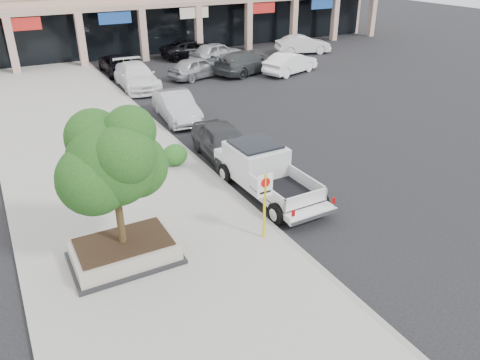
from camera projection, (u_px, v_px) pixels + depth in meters
name	position (u px, v px, depth m)	size (l,w,h in m)	color
ground	(304.00, 214.00, 17.01)	(120.00, 120.00, 0.00)	black
sidewalk	(110.00, 179.00, 19.33)	(8.00, 52.00, 0.15)	gray
curb	(197.00, 160.00, 21.01)	(0.20, 52.00, 0.15)	gray
planter	(124.00, 251.00, 14.13)	(3.20, 2.20, 0.68)	black
planter_tree	(116.00, 159.00, 12.98)	(2.90, 2.55, 4.00)	#312513
no_parking_sign	(265.00, 197.00, 14.71)	(0.55, 0.09, 2.30)	yellow
hedge	(175.00, 155.00, 20.23)	(1.10, 0.99, 0.94)	#164D19
pickup_truck	(270.00, 174.00, 17.88)	(2.14, 5.77, 1.82)	silver
curb_car_a	(224.00, 143.00, 20.99)	(1.89, 4.69, 1.60)	#2F3135
curb_car_b	(176.00, 106.00, 25.79)	(1.65, 4.74, 1.56)	#9EA1A6
curb_car_c	(137.00, 76.00, 31.56)	(2.28, 5.61, 1.63)	white
curb_car_d	(119.00, 65.00, 35.11)	(2.25, 4.87, 1.35)	black
lot_car_a	(197.00, 67.00, 34.04)	(1.82, 4.54, 1.55)	#9A9EA2
lot_car_b	(290.00, 63.00, 35.22)	(1.67, 4.80, 1.58)	white
lot_car_c	(247.00, 62.00, 35.28)	(2.34, 5.76, 1.67)	#303436
lot_car_d	(193.00, 49.00, 40.17)	(2.50, 5.42, 1.51)	black
lot_car_e	(217.00, 52.00, 38.52)	(1.96, 4.88, 1.66)	#A5A9AD
lot_car_f	(303.00, 45.00, 41.74)	(1.68, 4.82, 1.59)	silver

